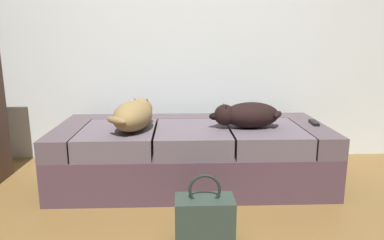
{
  "coord_description": "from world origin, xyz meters",
  "views": [
    {
      "loc": [
        -0.1,
        -1.47,
        1.07
      ],
      "look_at": [
        0.0,
        1.08,
        0.5
      ],
      "focal_mm": 33.41,
      "sensor_mm": 36.0,
      "label": 1
    }
  ],
  "objects_px": {
    "dog_tan": "(134,115)",
    "dog_dark": "(247,115)",
    "tv_remote": "(314,123)",
    "handbag": "(204,218)",
    "couch": "(192,154)"
  },
  "relations": [
    {
      "from": "dog_tan",
      "to": "handbag",
      "type": "relative_size",
      "value": 1.6
    },
    {
      "from": "dog_tan",
      "to": "dog_dark",
      "type": "bearing_deg",
      "value": 0.51
    },
    {
      "from": "dog_tan",
      "to": "dog_dark",
      "type": "xyz_separation_m",
      "value": [
        0.8,
        0.01,
        -0.01
      ]
    },
    {
      "from": "dog_tan",
      "to": "tv_remote",
      "type": "relative_size",
      "value": 4.04
    },
    {
      "from": "dog_dark",
      "to": "tv_remote",
      "type": "bearing_deg",
      "value": 9.57
    },
    {
      "from": "dog_tan",
      "to": "handbag",
      "type": "height_order",
      "value": "dog_tan"
    },
    {
      "from": "dog_dark",
      "to": "tv_remote",
      "type": "distance_m",
      "value": 0.55
    },
    {
      "from": "couch",
      "to": "dog_tan",
      "type": "xyz_separation_m",
      "value": [
        -0.41,
        -0.1,
        0.33
      ]
    },
    {
      "from": "couch",
      "to": "tv_remote",
      "type": "xyz_separation_m",
      "value": [
        0.93,
        -0.01,
        0.24
      ]
    },
    {
      "from": "couch",
      "to": "dog_tan",
      "type": "distance_m",
      "value": 0.54
    },
    {
      "from": "dog_tan",
      "to": "dog_dark",
      "type": "relative_size",
      "value": 1.11
    },
    {
      "from": "couch",
      "to": "handbag",
      "type": "height_order",
      "value": "couch"
    },
    {
      "from": "couch",
      "to": "dog_dark",
      "type": "relative_size",
      "value": 3.65
    },
    {
      "from": "couch",
      "to": "tv_remote",
      "type": "bearing_deg",
      "value": -0.41
    },
    {
      "from": "dog_tan",
      "to": "tv_remote",
      "type": "height_order",
      "value": "dog_tan"
    }
  ]
}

